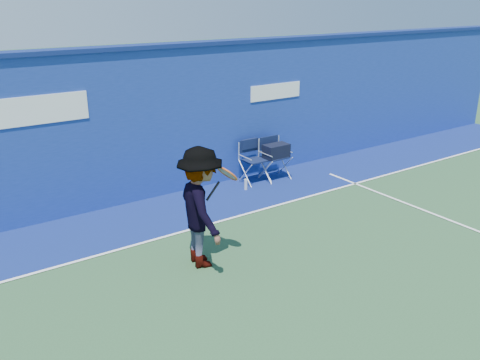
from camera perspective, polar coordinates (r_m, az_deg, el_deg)
ground at (r=6.74m, az=5.90°, el=-16.00°), size 80.00×80.00×0.00m
stadium_wall at (r=10.26m, az=-12.88°, el=5.93°), size 24.00×0.50×3.08m
out_of_bounds_strip at (r=9.79m, az=-9.73°, el=-4.11°), size 24.00×1.80×0.01m
court_lines at (r=7.12m, az=2.71°, el=-13.64°), size 24.00×12.00×0.01m
directors_chair_left at (r=11.39m, az=1.65°, el=1.31°), size 0.56×0.52×0.94m
directors_chair_right at (r=11.55m, az=3.96°, el=2.00°), size 0.57×0.51×0.95m
water_bottle at (r=10.95m, az=0.66°, el=-0.51°), size 0.07×0.07×0.25m
tennis_player at (r=7.68m, az=-4.40°, el=-3.11°), size 1.02×1.33×1.89m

